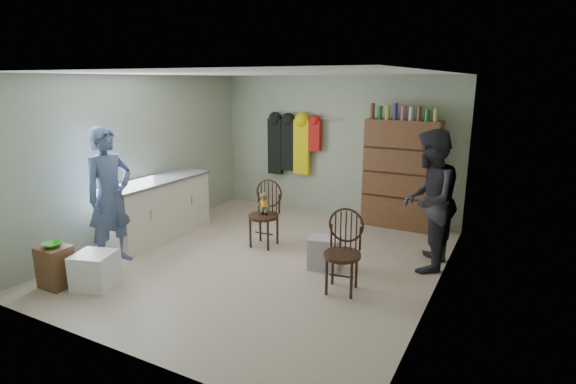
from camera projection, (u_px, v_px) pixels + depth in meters
The scene contains 13 objects.
ground_plane at pixel (265, 259), 6.23m from camera, with size 5.00×5.00×0.00m, color beige.
room_walls at pixel (283, 142), 6.31m from camera, with size 5.00×5.00×5.00m.
counter at pixel (158, 208), 7.01m from camera, with size 0.64×1.86×0.94m.
stool at pixel (56, 267), 5.36m from camera, with size 0.35×0.30×0.50m, color brown.
bowl at pixel (53, 245), 5.29m from camera, with size 0.21×0.21×0.05m, color green.
plastic_tub at pixel (95, 270), 5.36m from camera, with size 0.45×0.42×0.42m, color white.
chair_front at pixel (265, 210), 6.66m from camera, with size 0.46×0.46×0.99m.
chair_far at pixel (343, 248), 5.22m from camera, with size 0.49×0.49×0.98m.
striped_bag at pixel (325, 253), 5.90m from camera, with size 0.40×0.31×0.42m, color #E57372.
person_left at pixel (110, 196), 5.93m from camera, with size 0.67×0.44×1.85m, color #485B84.
person_right at pixel (429, 201), 5.74m from camera, with size 0.89×0.70×1.84m, color #2D2B33.
dresser at pixel (401, 174), 7.41m from camera, with size 1.20×0.39×2.07m.
coat_rack at pixel (292, 145), 8.35m from camera, with size 1.42×0.12×1.09m.
Camera 1 is at (3.01, -4.99, 2.42)m, focal length 28.00 mm.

